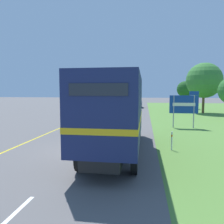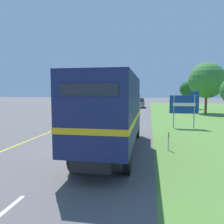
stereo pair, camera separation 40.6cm
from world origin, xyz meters
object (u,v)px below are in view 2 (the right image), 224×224
lead_car_white (106,108)px  lead_car_grey_ahead (140,103)px  horse_trailer_truck (112,111)px  highway_sign (185,105)px  delineator_post (169,141)px  roadside_tree_far (188,89)px  roadside_tree_mid (207,80)px

lead_car_white → lead_car_grey_ahead: size_ratio=1.07×
horse_trailer_truck → lead_car_grey_ahead: size_ratio=2.07×
highway_sign → delineator_post: 7.56m
lead_car_white → highway_sign: 11.48m
horse_trailer_truck → lead_car_white: horse_trailer_truck is taller
lead_car_grey_ahead → highway_sign: highway_sign is taller
lead_car_white → delineator_post: (6.26, -15.32, -0.45)m
horse_trailer_truck → lead_car_grey_ahead: bearing=90.1°
lead_car_white → highway_sign: bearing=-45.1°
lead_car_grey_ahead → roadside_tree_far: 8.73m
horse_trailer_truck → lead_car_white: (-3.56, 16.27, -1.07)m
roadside_tree_mid → roadside_tree_far: (-1.00, 8.38, -1.08)m
lead_car_white → delineator_post: size_ratio=4.69×
roadside_tree_mid → delineator_post: size_ratio=7.21×
highway_sign → roadside_tree_mid: roadside_tree_mid is taller
horse_trailer_truck → highway_sign: bearing=61.0°
lead_car_grey_ahead → highway_sign: 22.90m
horse_trailer_truck → highway_sign: 9.32m
roadside_tree_mid → lead_car_grey_ahead: bearing=134.8°
highway_sign → roadside_tree_far: (3.76, 21.43, 1.51)m
lead_car_grey_ahead → roadside_tree_mid: size_ratio=0.61×
lead_car_white → delineator_post: lead_car_white is taller
horse_trailer_truck → highway_sign: size_ratio=2.89×
highway_sign → delineator_post: highway_sign is taller
lead_car_grey_ahead → roadside_tree_far: roadside_tree_far is taller
horse_trailer_truck → roadside_tree_far: roadside_tree_far is taller
lead_car_grey_ahead → highway_sign: size_ratio=1.40×
roadside_tree_mid → delineator_post: bearing=-108.0°
lead_car_grey_ahead → roadside_tree_far: (8.32, -0.99, 2.47)m
lead_car_white → roadside_tree_far: (11.83, 13.32, 2.43)m
lead_car_white → roadside_tree_far: size_ratio=0.93×
horse_trailer_truck → roadside_tree_mid: roadside_tree_mid is taller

